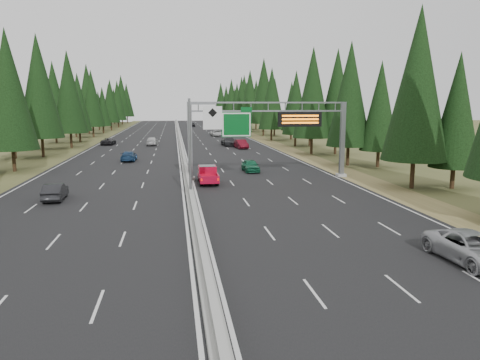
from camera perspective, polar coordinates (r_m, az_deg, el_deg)
name	(u,v)px	position (r m, az deg, el deg)	size (l,w,h in m)	color
road	(180,144)	(92.15, -7.29, 4.42)	(32.00, 260.00, 0.08)	black
shoulder_right	(270,143)	(94.09, 3.65, 4.57)	(3.60, 260.00, 0.06)	olive
shoulder_left	(86,145)	(93.62, -18.27, 4.10)	(3.60, 260.00, 0.06)	#484E24
median_barrier	(180,142)	(92.12, -7.29, 4.65)	(0.70, 260.00, 0.85)	#959690
sign_gantry	(274,128)	(47.86, 4.22, 6.37)	(16.75, 0.98, 7.80)	slate
hov_sign_pole	(197,142)	(36.96, -5.23, 4.67)	(2.80, 0.50, 8.00)	slate
tree_row_right	(295,96)	(90.82, 6.74, 10.13)	(12.19, 240.70, 18.71)	black
tree_row_left	(56,97)	(90.03, -21.53, 9.39)	(11.41, 241.99, 18.73)	black
silver_minivan	(472,248)	(25.26, 26.44, -7.44)	(2.43, 5.26, 1.46)	#A7A8AC
red_pickup	(208,174)	(45.52, -3.97, 0.79)	(1.78, 4.98, 1.62)	black
car_ahead_green	(250,166)	(52.98, 1.29, 1.77)	(1.62, 4.04, 1.38)	#176542
car_ahead_dkred	(241,144)	(80.78, 0.15, 4.40)	(1.62, 4.66, 1.54)	maroon
car_ahead_dkgrey	(229,141)	(85.96, -1.37, 4.72)	(2.27, 5.58, 1.62)	black
car_ahead_white	(217,133)	(111.93, -2.87, 5.71)	(2.42, 5.24, 1.46)	#BDBDBD
car_ahead_far	(192,124)	(159.88, -5.85, 6.75)	(1.87, 4.65, 1.59)	black
car_onc_near	(55,192)	(40.02, -21.63, -1.33)	(1.42, 4.08, 1.34)	black
car_onc_blue	(129,156)	(64.64, -13.40, 2.86)	(1.88, 4.62, 1.34)	navy
car_onc_white	(152,141)	(88.61, -10.66, 4.71)	(1.95, 4.86, 1.65)	#B6B6B6
car_onc_far	(108,141)	(91.65, -15.74, 4.55)	(2.15, 4.67, 1.30)	black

